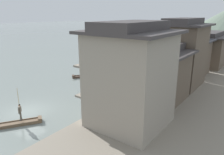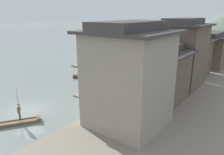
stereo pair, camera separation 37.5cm
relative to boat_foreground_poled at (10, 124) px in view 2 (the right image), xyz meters
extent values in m
plane|color=gray|center=(-1.54, 2.75, -0.14)|extent=(400.00, 400.00, 0.00)
cube|color=brown|center=(0.00, 0.00, -0.03)|extent=(3.61, 4.96, 0.22)
cube|color=brown|center=(1.36, 2.12, 0.18)|extent=(0.85, 0.73, 0.20)
cube|color=brown|center=(0.33, -0.21, 0.12)|extent=(2.68, 4.12, 0.08)
cube|color=brown|center=(-0.33, 0.21, 0.12)|extent=(2.68, 4.12, 0.08)
cube|color=black|center=(0.51, 0.65, 0.31)|extent=(0.23, 0.22, 0.05)
cylinder|color=#4C473D|center=(0.54, 0.68, 0.72)|extent=(0.11, 0.11, 0.78)
cube|color=black|center=(0.39, 0.78, 0.31)|extent=(0.23, 0.22, 0.05)
cylinder|color=#4C473D|center=(0.42, 0.81, 0.72)|extent=(0.11, 0.11, 0.78)
cube|color=#665B4C|center=(0.48, 0.75, 1.37)|extent=(0.37, 0.37, 0.52)
cylinder|color=#665B4C|center=(0.58, 0.55, 1.30)|extent=(0.08, 0.08, 0.56)
cylinder|color=#665B4C|center=(0.29, 0.86, 1.30)|extent=(0.08, 0.08, 0.56)
sphere|color=#A37A5B|center=(0.48, 0.75, 1.77)|extent=(0.20, 0.20, 0.20)
sphere|color=black|center=(0.49, 0.75, 1.79)|extent=(0.18, 0.18, 0.18)
cylinder|color=tan|center=(0.20, 0.89, 1.82)|extent=(0.04, 0.04, 3.00)
cube|color=#423328|center=(3.66, 33.08, 0.00)|extent=(1.57, 3.87, 0.28)
cube|color=#423328|center=(3.92, 34.79, 0.27)|extent=(0.95, 0.49, 0.25)
cube|color=#423328|center=(3.39, 31.37, 0.27)|extent=(0.95, 0.49, 0.25)
cube|color=#423328|center=(3.20, 33.15, 0.18)|extent=(0.57, 3.23, 0.08)
cube|color=#423328|center=(4.11, 33.01, 0.18)|extent=(0.57, 3.23, 0.08)
cube|color=brown|center=(-7.66, 38.06, -0.02)|extent=(4.70, 4.09, 0.23)
cube|color=brown|center=(-5.72, 36.47, 0.19)|extent=(0.81, 0.87, 0.20)
cube|color=brown|center=(-9.60, 39.66, 0.19)|extent=(0.81, 0.87, 0.20)
cube|color=brown|center=(-7.39, 38.39, 0.13)|extent=(3.77, 3.12, 0.08)
cube|color=brown|center=(-7.93, 37.74, 0.13)|extent=(3.77, 3.12, 0.08)
cube|color=#423328|center=(-5.24, 15.73, -0.03)|extent=(3.71, 4.16, 0.23)
cube|color=#423328|center=(-6.64, 14.07, 0.19)|extent=(0.88, 0.82, 0.20)
cube|color=#423328|center=(-3.84, 17.39, 0.19)|extent=(0.88, 0.82, 0.20)
cube|color=#423328|center=(-4.91, 15.45, 0.13)|extent=(2.73, 3.22, 0.08)
cube|color=#423328|center=(-5.57, 16.00, 0.13)|extent=(2.73, 3.22, 0.08)
cube|color=brown|center=(3.49, 18.50, -0.01)|extent=(2.11, 5.00, 0.25)
cube|color=brown|center=(2.98, 20.73, 0.23)|extent=(1.00, 0.56, 0.23)
cube|color=brown|center=(4.00, 16.26, 0.23)|extent=(1.00, 0.56, 0.23)
cube|color=brown|center=(3.02, 18.39, 0.15)|extent=(1.05, 4.29, 0.08)
cube|color=brown|center=(3.96, 18.60, 0.15)|extent=(1.05, 4.29, 0.08)
ellipsoid|color=olive|center=(3.49, 18.50, 0.37)|extent=(1.21, 1.49, 0.52)
cube|color=#33281E|center=(3.68, 47.53, -0.03)|extent=(1.24, 3.61, 0.22)
cube|color=#33281E|center=(3.83, 49.14, 0.18)|extent=(0.85, 0.44, 0.20)
cube|color=#33281E|center=(3.52, 45.92, 0.18)|extent=(0.85, 0.44, 0.20)
cube|color=#33281E|center=(3.27, 47.57, 0.12)|extent=(0.37, 3.03, 0.08)
cube|color=#33281E|center=(4.09, 47.49, 0.12)|extent=(0.37, 3.03, 0.08)
ellipsoid|color=#4C6B42|center=(3.68, 47.53, 0.30)|extent=(0.92, 1.21, 0.45)
cube|color=gray|center=(8.93, 6.05, 4.36)|extent=(5.90, 5.87, 7.80)
cube|color=gray|center=(5.63, 6.05, 3.06)|extent=(0.70, 5.87, 0.16)
cube|color=gray|center=(5.63, 6.05, 5.66)|extent=(0.70, 5.87, 0.16)
cube|color=#3D3838|center=(8.93, 6.05, 8.38)|extent=(6.80, 6.77, 0.24)
cube|color=#3D3838|center=(8.93, 6.05, 8.85)|extent=(3.54, 6.77, 0.70)
cube|color=brown|center=(8.58, 12.65, 3.06)|extent=(5.20, 5.72, 5.20)
cube|color=#4D4135|center=(5.63, 12.65, 3.06)|extent=(0.70, 5.72, 0.16)
cube|color=#3D3838|center=(8.58, 12.65, 5.78)|extent=(6.10, 6.62, 0.24)
cube|color=#3D3838|center=(8.58, 12.65, 6.25)|extent=(3.12, 6.62, 0.70)
cube|color=brown|center=(8.57, 19.20, 4.36)|extent=(5.19, 6.20, 7.80)
cube|color=#4D4135|center=(5.63, 19.20, 3.06)|extent=(0.70, 6.20, 0.16)
cube|color=#4D4135|center=(5.63, 19.20, 5.66)|extent=(0.70, 6.20, 0.16)
cube|color=#3D3838|center=(8.57, 19.20, 8.38)|extent=(6.09, 7.10, 0.24)
cube|color=#3D3838|center=(8.57, 19.20, 8.85)|extent=(3.11, 7.10, 0.70)
cube|color=brown|center=(8.20, 25.81, 3.06)|extent=(4.46, 4.61, 5.20)
cube|color=#4D4135|center=(5.63, 25.81, 3.06)|extent=(0.70, 4.61, 0.16)
cube|color=#2D2D33|center=(8.20, 25.81, 5.78)|extent=(5.36, 5.51, 0.24)
cube|color=#2D2D33|center=(8.20, 25.81, 6.25)|extent=(2.67, 5.51, 0.70)
cube|color=brown|center=(8.75, 33.17, 3.06)|extent=(5.55, 7.19, 5.20)
cube|color=#4D4135|center=(5.63, 33.17, 3.06)|extent=(0.70, 7.19, 0.16)
cube|color=#3D3838|center=(8.75, 33.17, 5.78)|extent=(6.45, 8.09, 0.24)
cube|color=#3D3838|center=(8.75, 33.17, 6.25)|extent=(3.33, 8.09, 0.70)
camera|label=1|loc=(17.93, -8.63, 9.80)|focal=34.50mm
camera|label=2|loc=(18.23, -8.40, 9.80)|focal=34.50mm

